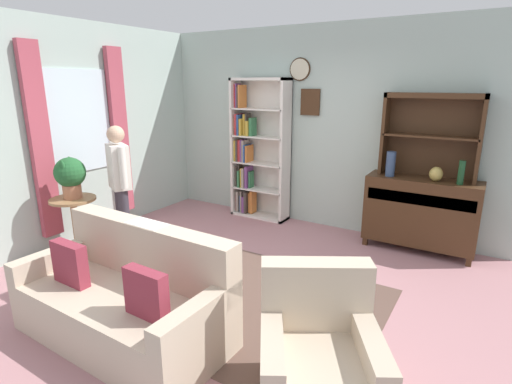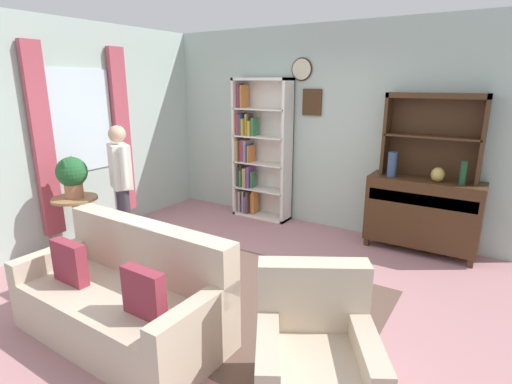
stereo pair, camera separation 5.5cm
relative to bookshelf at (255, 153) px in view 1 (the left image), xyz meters
name	(u,v)px [view 1 (the left image)]	position (x,y,z in m)	size (l,w,h in m)	color
ground_plane	(238,282)	(0.98, -1.94, -1.01)	(5.40, 4.60, 0.02)	#B27A7F
wall_back	(321,129)	(0.97, 0.19, 0.41)	(5.00, 0.09, 2.80)	#ADC1B7
wall_left	(75,134)	(-1.54, -1.93, 0.40)	(0.16, 4.20, 2.80)	#ADC1B7
area_rug	(238,298)	(1.18, -2.24, -0.99)	(2.67, 2.00, 0.01)	brown
bookshelf	(255,153)	(0.00, 0.00, 0.00)	(0.90, 0.30, 2.10)	silver
sideboard	(421,211)	(2.43, -0.08, -0.49)	(1.30, 0.45, 0.92)	#422816
sideboard_hutch	(432,124)	(2.43, 0.03, 0.56)	(1.10, 0.26, 1.00)	#422816
vase_tall	(391,164)	(2.04, -0.16, 0.08)	(0.11, 0.11, 0.31)	#33476B
vase_round	(436,174)	(2.56, -0.15, 0.01)	(0.15, 0.15, 0.17)	tan
bottle_wine	(461,173)	(2.82, -0.17, 0.06)	(0.07, 0.07, 0.28)	#194223
couch_floral	(127,301)	(0.71, -3.18, -0.68)	(1.82, 0.89, 0.90)	beige
armchair_floral	(319,362)	(2.34, -3.03, -0.71)	(1.04, 1.05, 0.88)	beige
plant_stand	(75,221)	(-1.04, -2.41, -0.55)	(0.52, 0.52, 0.72)	#997047
potted_plant_large	(70,175)	(-1.05, -2.40, 0.01)	(0.35, 0.35, 0.48)	#AD6B4C
potted_plant_small	(107,230)	(-1.02, -1.99, -0.80)	(0.24, 0.24, 0.34)	gray
person_reading	(120,181)	(-0.64, -2.03, -0.09)	(0.50, 0.33, 1.56)	#38333D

